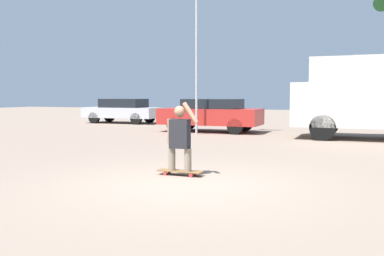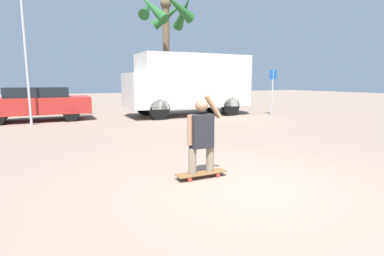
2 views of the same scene
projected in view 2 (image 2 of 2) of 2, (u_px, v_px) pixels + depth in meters
The scene contains 8 objects.
ground_plane at pixel (249, 187), 4.78m from camera, with size 80.00×80.00×0.00m, color gray.
skateboard at pixel (201, 173), 5.25m from camera, with size 0.91×0.26×0.09m.
person_skateboarder at pixel (201, 133), 5.14m from camera, with size 0.66×0.22×1.37m.
camper_van at pixel (190, 82), 14.65m from camera, with size 5.98×2.28×2.94m.
parked_car_red at pixel (35, 103), 12.64m from camera, with size 4.35×1.85×1.43m.
palm_tree_near_van at pixel (166, 18), 21.52m from camera, with size 4.25×4.24×7.81m.
flagpole at pixel (24, 12), 10.89m from camera, with size 1.04×0.12×7.46m.
street_sign at pixel (273, 86), 14.80m from camera, with size 0.44×0.06×2.22m.
Camera 2 is at (-2.83, -3.71, 1.68)m, focal length 28.00 mm.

